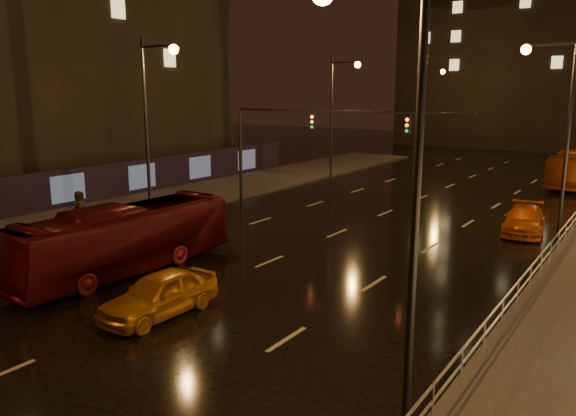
% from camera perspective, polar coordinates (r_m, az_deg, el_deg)
% --- Properties ---
extents(ground, '(140.00, 140.00, 0.00)m').
position_cam_1_polar(ground, '(32.81, 8.42, -1.11)').
color(ground, black).
rests_on(ground, ground).
extents(sidewalk_left, '(7.00, 70.00, 0.15)m').
position_cam_1_polar(sidewalk_left, '(36.96, -14.38, 0.22)').
color(sidewalk_left, '#38332D').
rests_on(sidewalk_left, ground).
extents(hoarding_left, '(0.30, 46.00, 2.50)m').
position_cam_1_polar(hoarding_left, '(37.84, -21.60, 1.83)').
color(hoarding_left, black).
rests_on(hoarding_left, ground).
extents(traffic_signal, '(15.31, 0.32, 6.20)m').
position_cam_1_polar(traffic_signal, '(34.57, 1.03, 7.62)').
color(traffic_signal, black).
rests_on(traffic_signal, ground).
extents(streetlight_right, '(2.64, 0.50, 10.00)m').
position_cam_1_polar(streetlight_right, '(11.94, 10.12, 7.64)').
color(streetlight_right, black).
rests_on(streetlight_right, ground).
extents(railing_right, '(0.05, 56.00, 1.00)m').
position_cam_1_polar(railing_right, '(27.85, 25.83, -2.61)').
color(railing_right, '#99999E').
rests_on(railing_right, sidewalk_right).
extents(bus_red, '(2.54, 10.03, 2.78)m').
position_cam_1_polar(bus_red, '(23.67, -16.24, -3.04)').
color(bus_red, '#540C10').
rests_on(bus_red, ground).
extents(taxi_near, '(1.82, 4.32, 1.46)m').
position_cam_1_polar(taxi_near, '(19.09, -12.92, -8.52)').
color(taxi_near, '#C37412').
rests_on(taxi_near, ground).
extents(taxi_far, '(2.54, 4.94, 1.37)m').
position_cam_1_polar(taxi_far, '(31.68, 22.87, -1.12)').
color(taxi_far, '#C35412').
rests_on(taxi_far, ground).
extents(pedestrian_c, '(0.73, 0.99, 1.85)m').
position_cam_1_polar(pedestrian_c, '(32.31, -20.39, 0.02)').
color(pedestrian_c, black).
rests_on(pedestrian_c, sidewalk_left).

